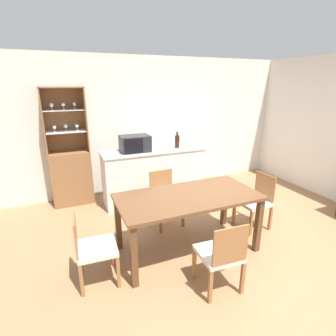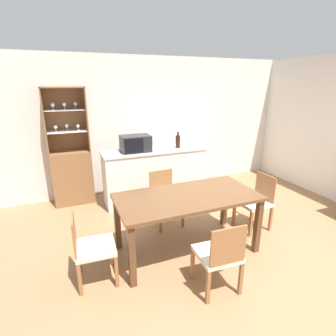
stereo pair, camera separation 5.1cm
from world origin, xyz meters
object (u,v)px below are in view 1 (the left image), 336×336
Objects in this scene: dining_chair_side_left_near at (93,248)px; wine_bottle at (177,141)px; dining_chair_side_right_far at (255,201)px; dining_table at (188,202)px; dining_chair_head_near at (221,255)px; microwave at (135,144)px; display_cabinet at (71,170)px; dining_chair_head_far at (165,198)px.

wine_bottle is (1.75, 1.70, 0.66)m from dining_chair_side_left_near.
dining_table is at bearing 93.77° from dining_chair_side_right_far.
wine_bottle reaches higher than dining_chair_side_left_near.
dining_chair_head_near is at bearing 123.88° from dining_chair_side_right_far.
dining_table is 2.14× the size of dining_chair_side_left_near.
microwave is at bearing 40.74° from dining_chair_side_right_far.
display_cabinet reaches higher than dining_chair_side_left_near.
dining_chair_side_left_near is (-1.18, 0.62, 0.00)m from dining_chair_head_near.
wine_bottle reaches higher than dining_table.
dining_chair_side_right_far is 1.65× the size of microwave.
dining_chair_head_near is 1.00× the size of dining_chair_side_right_far.
wine_bottle is at bearing 70.07° from dining_table.
dining_chair_head_far is at bearing -124.56° from wine_bottle.
dining_chair_side_left_near is at bearing -135.85° from wine_bottle.
dining_table is at bearing 92.99° from dining_chair_head_near.
dining_chair_head_far and dining_chair_side_left_near have the same top height.
dining_chair_side_left_near is (-1.18, -0.87, 0.00)m from dining_chair_head_far.
dining_table is 2.14× the size of dining_chair_head_far.
display_cabinet is 1.83m from dining_chair_head_far.
wine_bottle is at bearing -128.18° from dining_chair_head_far.
microwave is (0.98, 1.73, 0.68)m from dining_chair_side_left_near.
wine_bottle is at bearing 137.43° from dining_chair_side_left_near.
microwave is (-1.38, 1.47, 0.68)m from dining_chair_side_right_far.
dining_chair_head_far is at bearing 90.20° from dining_table.
dining_table is 6.01× the size of wine_bottle.
microwave reaches higher than dining_table.
dining_chair_side_right_far is 2.13m from microwave.
dining_chair_side_right_far is at bearing 99.46° from dining_chair_side_left_near.
display_cabinet is 3.12m from dining_chair_side_right_far.
dining_chair_head_far is 1.33m from dining_chair_side_right_far.
microwave reaches higher than dining_chair_side_right_far.
display_cabinet reaches higher than microwave.
dining_chair_side_right_far is at bearing 6.28° from dining_table.
dining_chair_head_near and dining_chair_side_left_near have the same top height.
dining_table is 1.67m from microwave.
display_cabinet is 3.09m from dining_chair_head_near.
dining_chair_side_left_near is (-1.18, -0.13, -0.25)m from dining_table.
dining_chair_head_near reaches higher than dining_table.
wine_bottle reaches higher than dining_chair_side_right_far.
dining_chair_side_right_far is (1.18, 0.13, -0.25)m from dining_table.
dining_chair_side_right_far is (1.18, 0.87, 0.00)m from dining_chair_head_near.
dining_chair_head_far is at bearing 60.15° from dining_chair_side_right_far.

